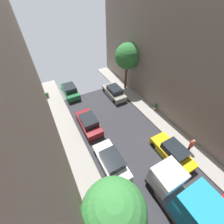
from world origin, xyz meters
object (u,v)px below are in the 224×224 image
at_px(parked_car_left_5, 70,91).
at_px(parked_car_right_4, 114,92).
at_px(parked_car_left_4, 89,123).
at_px(pedestrian, 191,145).
at_px(parked_car_right_3, 173,152).
at_px(delivery_truck, 198,215).
at_px(street_tree_1, 127,57).
at_px(street_tree_2, 114,212).
at_px(parked_car_left_3, 111,162).
at_px(potted_plant_0, 155,107).
at_px(potted_plant_2, 47,95).

distance_m(parked_car_left_5, parked_car_right_4, 6.39).
xyz_separation_m(parked_car_left_4, pedestrian, (7.22, -7.62, 0.35)).
xyz_separation_m(parked_car_right_3, delivery_truck, (-2.70, -4.20, 1.07)).
bearing_deg(street_tree_1, parked_car_left_4, -148.83).
bearing_deg(delivery_truck, parked_car_left_4, 103.33).
height_order(parked_car_left_4, parked_car_right_3, same).
relative_size(pedestrian, street_tree_2, 0.29).
distance_m(parked_car_right_4, street_tree_1, 5.05).
bearing_deg(parked_car_left_3, street_tree_2, -117.11).
bearing_deg(parked_car_left_5, pedestrian, -64.04).
bearing_deg(parked_car_left_5, parked_car_left_4, -90.00).
height_order(delivery_truck, street_tree_2, street_tree_2).
height_order(parked_car_left_3, pedestrian, pedestrian).
xyz_separation_m(parked_car_left_3, parked_car_left_5, (0.00, 12.48, 0.00)).
bearing_deg(parked_car_right_4, parked_car_right_3, -90.00).
relative_size(parked_car_left_4, street_tree_1, 0.64).
bearing_deg(street_tree_1, potted_plant_0, -85.47).
xyz_separation_m(pedestrian, potted_plant_0, (1.21, 6.23, -0.46)).
bearing_deg(potted_plant_2, parked_car_right_3, -60.88).
xyz_separation_m(parked_car_left_4, potted_plant_0, (8.43, -1.39, -0.11)).
relative_size(parked_car_left_3, parked_car_right_4, 1.00).
distance_m(parked_car_left_4, parked_car_right_4, 6.60).
distance_m(parked_car_right_3, street_tree_2, 8.64).
distance_m(delivery_truck, potted_plant_0, 11.60).
bearing_deg(potted_plant_2, parked_car_left_4, -69.00).
xyz_separation_m(parked_car_left_5, potted_plant_0, (8.43, -8.59, -0.11)).
distance_m(parked_car_left_3, delivery_truck, 6.77).
bearing_deg(parked_car_left_4, parked_car_left_3, -90.00).
bearing_deg(pedestrian, parked_car_left_4, 133.46).
distance_m(pedestrian, street_tree_1, 13.04).
relative_size(parked_car_right_3, parked_car_right_4, 1.00).
distance_m(parked_car_right_4, potted_plant_2, 9.49).
bearing_deg(pedestrian, parked_car_left_5, 115.96).
bearing_deg(delivery_truck, street_tree_2, 155.90).
bearing_deg(potted_plant_0, street_tree_2, -143.03).
relative_size(parked_car_left_3, potted_plant_2, 5.45).
relative_size(pedestrian, street_tree_1, 0.26).
bearing_deg(potted_plant_0, parked_car_right_3, -117.55).
height_order(parked_car_right_4, pedestrian, pedestrian).
bearing_deg(street_tree_1, delivery_truck, -107.93).
distance_m(street_tree_1, street_tree_2, 17.27).
bearing_deg(potted_plant_0, delivery_truck, -119.80).
xyz_separation_m(parked_car_right_4, pedestrian, (1.82, -11.41, 0.35)).
height_order(parked_car_left_3, potted_plant_2, parked_car_left_3).
relative_size(parked_car_left_4, parked_car_left_5, 1.00).
xyz_separation_m(parked_car_right_4, delivery_truck, (-2.70, -15.19, 1.07)).
relative_size(parked_car_right_4, potted_plant_2, 5.45).
xyz_separation_m(parked_car_right_4, potted_plant_0, (3.03, -5.18, -0.11)).
bearing_deg(parked_car_right_4, street_tree_1, 21.73).
distance_m(parked_car_left_4, delivery_truck, 11.76).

